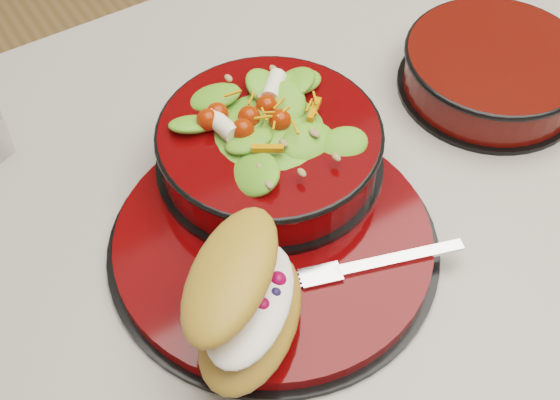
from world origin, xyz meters
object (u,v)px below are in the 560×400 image
island_counter (293,385)px  croissant (246,300)px  fork (377,263)px  dinner_plate (275,242)px  extra_bowl (494,69)px  salad_bowl (269,140)px

island_counter → croissant: (-0.13, -0.12, 0.51)m
fork → dinner_plate: bearing=56.4°
island_counter → dinner_plate: dinner_plate is taller
island_counter → fork: fork is taller
fork → extra_bowl: extra_bowl is taller
salad_bowl → fork: 0.16m
dinner_plate → salad_bowl: size_ratio=1.38×
island_counter → croissant: size_ratio=7.31×
island_counter → dinner_plate: 0.46m
island_counter → extra_bowl: 0.55m
island_counter → extra_bowl: extra_bowl is taller
island_counter → fork: 0.48m
island_counter → salad_bowl: bearing=116.3°
dinner_plate → fork: size_ratio=2.06×
extra_bowl → island_counter: bearing=-177.3°
island_counter → extra_bowl: bearing=2.7°
fork → croissant: bearing=104.6°
dinner_plate → salad_bowl: bearing=61.3°
extra_bowl → fork: bearing=-152.3°
croissant → extra_bowl: (0.40, 0.13, -0.03)m
salad_bowl → croissant: salad_bowl is taller
salad_bowl → croissant: 0.19m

